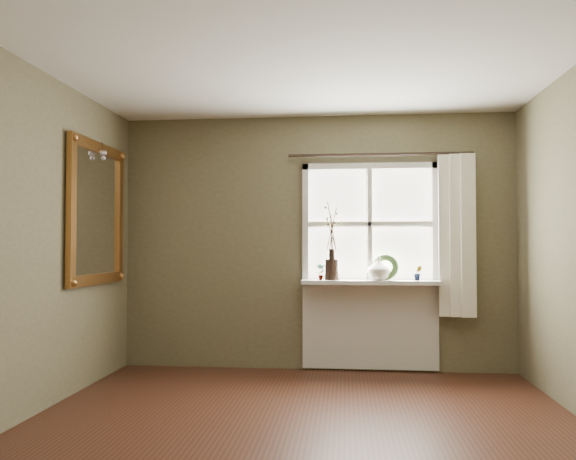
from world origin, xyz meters
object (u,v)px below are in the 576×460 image
(dark_jug, at_px, (332,269))
(cream_vase, at_px, (379,268))
(wreath, at_px, (385,270))
(gilt_mirror, at_px, (97,213))

(dark_jug, xyz_separation_m, cream_vase, (0.46, 0.00, 0.01))
(dark_jug, distance_m, cream_vase, 0.46)
(wreath, bearing_deg, gilt_mirror, -154.69)
(cream_vase, xyz_separation_m, wreath, (0.07, 0.04, -0.02))
(wreath, relative_size, gilt_mirror, 0.20)
(dark_jug, xyz_separation_m, wreath, (0.53, 0.04, -0.01))
(wreath, bearing_deg, cream_vase, -140.43)
(cream_vase, bearing_deg, dark_jug, 180.00)
(gilt_mirror, bearing_deg, cream_vase, 14.89)
(wreath, xyz_separation_m, gilt_mirror, (-2.67, -0.73, 0.55))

